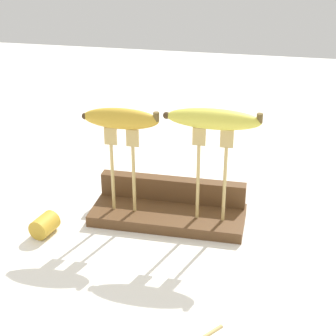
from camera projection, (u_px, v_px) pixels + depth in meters
ground_plane at (168, 220)px, 1.16m from camera, size 3.00×3.00×0.00m
wooden_board at (168, 215)px, 1.15m from camera, size 0.32×0.13×0.02m
board_backstop at (173, 189)px, 1.18m from camera, size 0.32×0.03×0.05m
fork_stand_left at (123, 163)px, 1.10m from camera, size 0.07×0.01×0.18m
fork_stand_right at (212, 167)px, 1.07m from camera, size 0.08×0.01×0.20m
banana_raised_left at (121, 119)px, 1.06m from camera, size 0.16×0.04×0.04m
banana_raised_right at (214, 119)px, 1.02m from camera, size 0.19×0.04×0.04m
banana_chunk_near at (45, 225)px, 1.10m from camera, size 0.05×0.06×0.04m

